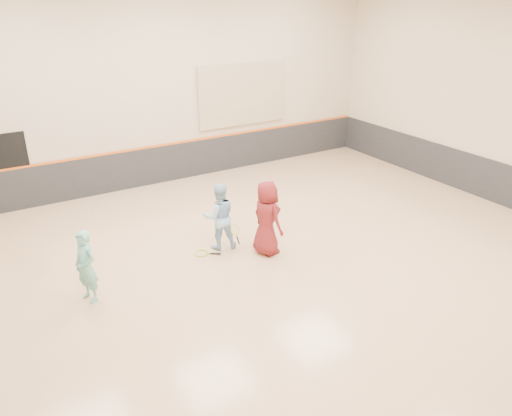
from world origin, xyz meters
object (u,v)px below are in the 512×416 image
girl (86,267)px  spare_racket (202,253)px  instructor (219,216)px  young_man (267,218)px

girl → spare_racket: girl is taller
instructor → spare_racket: 0.94m
girl → spare_racket: 2.85m
instructor → spare_racket: instructor is taller
girl → instructor: bearing=77.6°
instructor → young_man: young_man is taller
girl → spare_racket: (2.70, 0.56, -0.72)m
girl → instructor: 3.29m
young_man → spare_racket: bearing=53.4°
girl → spare_racket: bearing=78.4°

